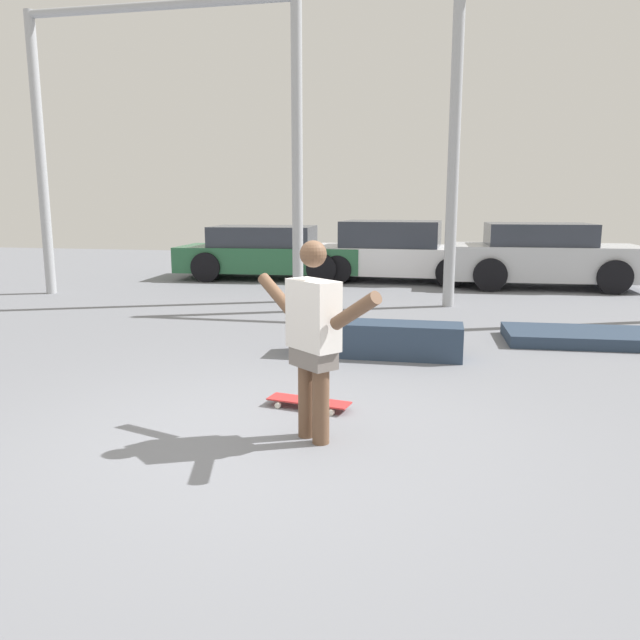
{
  "coord_description": "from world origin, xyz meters",
  "views": [
    {
      "loc": [
        1.37,
        -4.47,
        1.86
      ],
      "look_at": [
        0.15,
        1.44,
        0.71
      ],
      "focal_mm": 35.0,
      "sensor_mm": 36.0,
      "label": 1
    }
  ],
  "objects_px": {
    "parked_car_white": "(396,252)",
    "parked_car_silver": "(543,256)",
    "skateboard": "(309,401)",
    "grind_box": "(379,339)",
    "manual_pad": "(607,338)",
    "parked_car_green": "(269,253)",
    "skateboarder": "(313,334)"
  },
  "relations": [
    {
      "from": "parked_car_white",
      "to": "parked_car_silver",
      "type": "height_order",
      "value": "parked_car_white"
    },
    {
      "from": "skateboard",
      "to": "manual_pad",
      "type": "relative_size",
      "value": 0.3
    },
    {
      "from": "grind_box",
      "to": "manual_pad",
      "type": "bearing_deg",
      "value": 24.12
    },
    {
      "from": "parked_car_green",
      "to": "parked_car_white",
      "type": "distance_m",
      "value": 3.08
    },
    {
      "from": "skateboard",
      "to": "parked_car_silver",
      "type": "bearing_deg",
      "value": 80.77
    },
    {
      "from": "skateboard",
      "to": "manual_pad",
      "type": "distance_m",
      "value": 4.73
    },
    {
      "from": "skateboarder",
      "to": "skateboard",
      "type": "height_order",
      "value": "skateboarder"
    },
    {
      "from": "grind_box",
      "to": "parked_car_silver",
      "type": "distance_m",
      "value": 7.47
    },
    {
      "from": "manual_pad",
      "to": "parked_car_green",
      "type": "height_order",
      "value": "parked_car_green"
    },
    {
      "from": "skateboarder",
      "to": "parked_car_white",
      "type": "height_order",
      "value": "skateboarder"
    },
    {
      "from": "parked_car_white",
      "to": "parked_car_silver",
      "type": "xyz_separation_m",
      "value": [
        3.24,
        -0.56,
        0.01
      ]
    },
    {
      "from": "skateboarder",
      "to": "skateboard",
      "type": "xyz_separation_m",
      "value": [
        -0.2,
        0.74,
        -0.8
      ]
    },
    {
      "from": "skateboard",
      "to": "parked_car_white",
      "type": "distance_m",
      "value": 9.57
    },
    {
      "from": "manual_pad",
      "to": "grind_box",
      "type": "bearing_deg",
      "value": -155.88
    },
    {
      "from": "parked_car_green",
      "to": "skateboarder",
      "type": "bearing_deg",
      "value": -76.03
    },
    {
      "from": "skateboard",
      "to": "manual_pad",
      "type": "height_order",
      "value": "manual_pad"
    },
    {
      "from": "manual_pad",
      "to": "skateboarder",
      "type": "bearing_deg",
      "value": -127.01
    },
    {
      "from": "skateboarder",
      "to": "parked_car_white",
      "type": "bearing_deg",
      "value": 131.38
    },
    {
      "from": "manual_pad",
      "to": "parked_car_green",
      "type": "bearing_deg",
      "value": 136.89
    },
    {
      "from": "skateboarder",
      "to": "grind_box",
      "type": "height_order",
      "value": "skateboarder"
    },
    {
      "from": "parked_car_white",
      "to": "parked_car_silver",
      "type": "relative_size",
      "value": 1.03
    },
    {
      "from": "skateboarder",
      "to": "grind_box",
      "type": "relative_size",
      "value": 0.79
    },
    {
      "from": "parked_car_silver",
      "to": "skateboarder",
      "type": "bearing_deg",
      "value": -109.67
    },
    {
      "from": "skateboarder",
      "to": "parked_car_silver",
      "type": "xyz_separation_m",
      "value": [
        3.01,
        9.73,
        -0.18
      ]
    },
    {
      "from": "parked_car_green",
      "to": "grind_box",
      "type": "bearing_deg",
      "value": -68.47
    },
    {
      "from": "skateboard",
      "to": "parked_car_silver",
      "type": "relative_size",
      "value": 0.2
    },
    {
      "from": "parked_car_white",
      "to": "manual_pad",
      "type": "bearing_deg",
      "value": -59.77
    },
    {
      "from": "skateboard",
      "to": "parked_car_silver",
      "type": "xyz_separation_m",
      "value": [
        3.21,
        8.99,
        0.62
      ]
    },
    {
      "from": "grind_box",
      "to": "parked_car_white",
      "type": "relative_size",
      "value": 0.48
    },
    {
      "from": "grind_box",
      "to": "parked_car_white",
      "type": "xyz_separation_m",
      "value": [
        -0.44,
        7.47,
        0.47
      ]
    },
    {
      "from": "manual_pad",
      "to": "parked_car_white",
      "type": "bearing_deg",
      "value": 118.41
    },
    {
      "from": "skateboard",
      "to": "grind_box",
      "type": "height_order",
      "value": "grind_box"
    }
  ]
}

